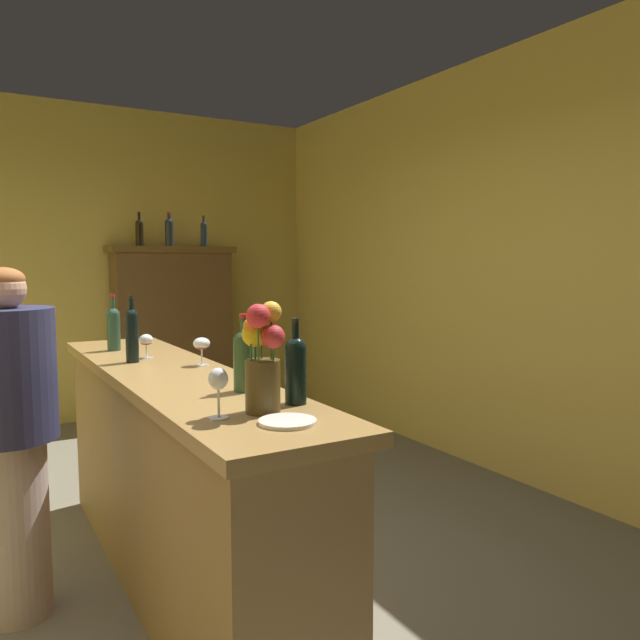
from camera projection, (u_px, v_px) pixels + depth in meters
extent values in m
plane|color=#716B59|center=(133.00, 597.00, 2.75)|extent=(8.62, 8.62, 0.00)
cube|color=gold|center=(35.00, 265.00, 5.51)|extent=(5.36, 0.12, 2.91)
cube|color=gold|center=(549.00, 267.00, 3.97)|extent=(0.12, 6.75, 2.91)
cube|color=olive|center=(175.00, 485.00, 2.82)|extent=(0.46, 2.47, 0.95)
cube|color=#A07941|center=(173.00, 377.00, 2.77)|extent=(0.52, 2.57, 0.05)
cube|color=brown|center=(173.00, 332.00, 5.92)|extent=(1.09, 0.32, 1.63)
cube|color=brown|center=(171.00, 250.00, 5.84)|extent=(1.17, 0.38, 0.06)
cylinder|color=black|center=(132.00, 339.00, 3.01)|extent=(0.06, 0.06, 0.23)
sphere|color=black|center=(131.00, 315.00, 3.00)|extent=(0.06, 0.06, 0.06)
cylinder|color=black|center=(131.00, 307.00, 2.99)|extent=(0.03, 0.03, 0.08)
cylinder|color=black|center=(131.00, 297.00, 2.99)|extent=(0.03, 0.03, 0.02)
cylinder|color=black|center=(296.00, 376.00, 2.14)|extent=(0.08, 0.08, 0.20)
sphere|color=black|center=(296.00, 348.00, 2.13)|extent=(0.08, 0.08, 0.08)
cylinder|color=black|center=(296.00, 335.00, 2.12)|extent=(0.02, 0.02, 0.09)
cylinder|color=black|center=(295.00, 320.00, 2.12)|extent=(0.03, 0.03, 0.02)
cylinder|color=#2E4D2B|center=(244.00, 366.00, 2.34)|extent=(0.08, 0.08, 0.19)
sphere|color=#2E4D2B|center=(243.00, 341.00, 2.33)|extent=(0.08, 0.08, 0.08)
cylinder|color=#2E4D2B|center=(243.00, 330.00, 2.33)|extent=(0.03, 0.03, 0.09)
cylinder|color=#B0211E|center=(243.00, 316.00, 2.32)|extent=(0.03, 0.03, 0.02)
cylinder|color=#284734|center=(114.00, 332.00, 3.41)|extent=(0.07, 0.07, 0.20)
sphere|color=#284734|center=(113.00, 314.00, 3.40)|extent=(0.07, 0.07, 0.07)
cylinder|color=#284734|center=(113.00, 306.00, 3.39)|extent=(0.02, 0.02, 0.09)
cylinder|color=red|center=(112.00, 296.00, 3.39)|extent=(0.03, 0.03, 0.02)
cylinder|color=white|center=(202.00, 365.00, 2.93)|extent=(0.06, 0.06, 0.00)
cylinder|color=white|center=(202.00, 357.00, 2.92)|extent=(0.01, 0.01, 0.07)
ellipsoid|color=white|center=(202.00, 343.00, 2.92)|extent=(0.08, 0.08, 0.06)
ellipsoid|color=maroon|center=(202.00, 347.00, 2.92)|extent=(0.07, 0.07, 0.02)
cylinder|color=white|center=(147.00, 358.00, 3.15)|extent=(0.06, 0.06, 0.00)
cylinder|color=white|center=(146.00, 351.00, 3.14)|extent=(0.01, 0.01, 0.06)
ellipsoid|color=white|center=(146.00, 340.00, 3.14)|extent=(0.07, 0.07, 0.06)
ellipsoid|color=maroon|center=(146.00, 343.00, 3.14)|extent=(0.06, 0.06, 0.02)
cylinder|color=white|center=(219.00, 418.00, 1.95)|extent=(0.06, 0.06, 0.00)
cylinder|color=white|center=(219.00, 403.00, 1.94)|extent=(0.01, 0.01, 0.09)
ellipsoid|color=white|center=(218.00, 379.00, 1.93)|extent=(0.06, 0.06, 0.07)
cylinder|color=#4B3B1A|center=(263.00, 386.00, 2.01)|extent=(0.11, 0.11, 0.17)
cylinder|color=#38602D|center=(271.00, 346.00, 2.01)|extent=(0.01, 0.01, 0.23)
sphere|color=gold|center=(271.00, 312.00, 2.00)|extent=(0.07, 0.07, 0.07)
cylinder|color=#38602D|center=(262.00, 348.00, 2.03)|extent=(0.01, 0.01, 0.21)
sphere|color=yellow|center=(261.00, 317.00, 2.02)|extent=(0.07, 0.07, 0.07)
cylinder|color=#38602D|center=(255.00, 357.00, 2.02)|extent=(0.01, 0.01, 0.15)
sphere|color=gold|center=(255.00, 334.00, 2.01)|extent=(0.09, 0.09, 0.09)
cylinder|color=#38602D|center=(251.00, 354.00, 1.99)|extent=(0.01, 0.01, 0.18)
sphere|color=orange|center=(251.00, 326.00, 1.98)|extent=(0.05, 0.05, 0.05)
cylinder|color=#38602D|center=(258.00, 350.00, 1.95)|extent=(0.01, 0.01, 0.22)
sphere|color=red|center=(258.00, 316.00, 1.94)|extent=(0.08, 0.08, 0.08)
cylinder|color=#38602D|center=(273.00, 359.00, 1.99)|extent=(0.01, 0.01, 0.15)
sphere|color=red|center=(273.00, 337.00, 1.98)|extent=(0.08, 0.08, 0.08)
cylinder|color=white|center=(287.00, 422.00, 1.89)|extent=(0.18, 0.18, 0.01)
cylinder|color=black|center=(140.00, 235.00, 5.68)|extent=(0.07, 0.07, 0.20)
sphere|color=black|center=(139.00, 224.00, 5.67)|extent=(0.07, 0.07, 0.07)
cylinder|color=black|center=(139.00, 219.00, 5.67)|extent=(0.03, 0.03, 0.09)
cylinder|color=black|center=(139.00, 213.00, 5.66)|extent=(0.03, 0.03, 0.02)
cylinder|color=#202A31|center=(169.00, 235.00, 5.82)|extent=(0.08, 0.08, 0.22)
sphere|color=#202A31|center=(169.00, 223.00, 5.81)|extent=(0.08, 0.08, 0.08)
cylinder|color=#202A31|center=(169.00, 218.00, 5.81)|extent=(0.03, 0.03, 0.08)
cylinder|color=red|center=(169.00, 213.00, 5.80)|extent=(0.03, 0.03, 0.02)
cylinder|color=#1A2A3C|center=(204.00, 236.00, 5.99)|extent=(0.06, 0.06, 0.21)
sphere|color=#1A2A3C|center=(204.00, 225.00, 5.98)|extent=(0.06, 0.06, 0.06)
cylinder|color=#1A2A3C|center=(204.00, 221.00, 5.98)|extent=(0.02, 0.02, 0.07)
cylinder|color=black|center=(203.00, 217.00, 5.97)|extent=(0.02, 0.02, 0.02)
cylinder|color=#B8A398|center=(15.00, 528.00, 2.58)|extent=(0.27, 0.27, 0.76)
cylinder|color=#272948|center=(8.00, 374.00, 2.52)|extent=(0.38, 0.38, 0.54)
sphere|color=tan|center=(3.00, 289.00, 2.48)|extent=(0.17, 0.17, 0.17)
ellipsoid|color=#98592B|center=(3.00, 279.00, 2.48)|extent=(0.17, 0.17, 0.10)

